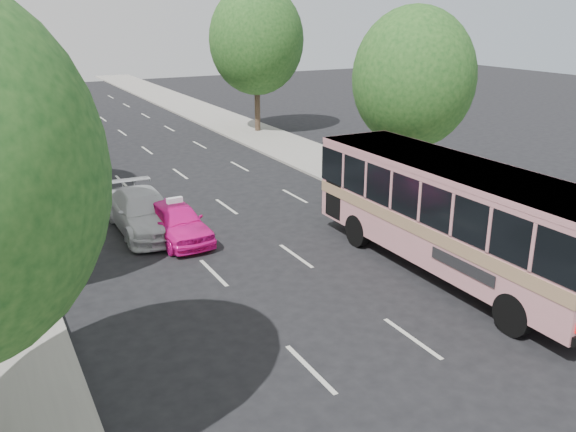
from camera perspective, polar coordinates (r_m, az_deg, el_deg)
ground at (r=16.51m, az=4.38°, el=-9.07°), size 120.00×120.00×0.00m
sidewalk_right at (r=37.02m, az=-0.90°, el=6.84°), size 4.00×90.00×0.12m
tree_right_near at (r=26.34m, az=11.91°, el=12.93°), size 5.10×5.10×7.95m
tree_right_far at (r=40.05m, az=-2.85°, el=16.47°), size 6.00×6.00×9.35m
pink_bus at (r=18.76m, az=15.24°, el=0.80°), size 2.74×10.70×3.41m
pink_taxi at (r=21.62m, az=-10.45°, el=-0.49°), size 1.82×4.09×1.37m
white_pickup at (r=22.70m, az=-13.33°, el=0.36°), size 2.10×5.04×1.46m
tour_coach_front at (r=34.80m, az=-22.64°, el=7.85°), size 3.05×11.08×3.28m
tour_coach_rear at (r=42.05m, az=-23.31°, el=9.80°), size 4.07×12.67×3.73m
taxi_roof_sign at (r=21.38m, az=-10.57°, el=1.47°), size 0.56×0.21×0.18m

